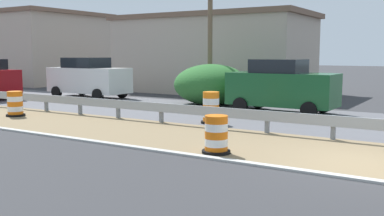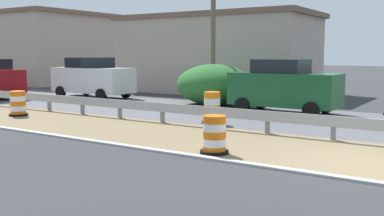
# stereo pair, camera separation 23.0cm
# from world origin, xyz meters

# --- Properties ---
(ground_plane) EXTENTS (160.00, 160.00, 0.00)m
(ground_plane) POSITION_xyz_m (0.00, 0.00, 0.00)
(ground_plane) COLOR #333335
(median_dirt_strip) EXTENTS (4.03, 120.00, 0.01)m
(median_dirt_strip) POSITION_xyz_m (0.81, 0.00, 0.00)
(median_dirt_strip) COLOR #7F6B4C
(median_dirt_strip) RESTS_ON ground
(curb_near_edge) EXTENTS (0.20, 120.00, 0.11)m
(curb_near_edge) POSITION_xyz_m (-1.30, 0.00, 0.00)
(curb_near_edge) COLOR #ADADA8
(curb_near_edge) RESTS_ON ground
(guardrail_median) EXTENTS (0.18, 42.70, 0.71)m
(guardrail_median) POSITION_xyz_m (2.59, 1.55, 0.52)
(guardrail_median) COLOR #999EA3
(guardrail_median) RESTS_ON ground
(traffic_barrel_nearest) EXTENTS (0.72, 0.72, 0.95)m
(traffic_barrel_nearest) POSITION_xyz_m (-0.70, 3.57, 0.43)
(traffic_barrel_nearest) COLOR orange
(traffic_barrel_nearest) RESTS_ON ground
(traffic_barrel_close) EXTENTS (0.72, 0.72, 1.13)m
(traffic_barrel_close) POSITION_xyz_m (3.41, 6.02, 0.51)
(traffic_barrel_close) COLOR orange
(traffic_barrel_close) RESTS_ON ground
(traffic_barrel_mid) EXTENTS (0.73, 0.73, 0.99)m
(traffic_barrel_mid) POSITION_xyz_m (0.91, 13.49, 0.44)
(traffic_barrel_mid) COLOR orange
(traffic_barrel_mid) RESTS_ON ground
(car_trailing_near_lane) EXTENTS (2.17, 4.78, 2.23)m
(car_trailing_near_lane) POSITION_xyz_m (7.73, 16.23, 1.12)
(car_trailing_near_lane) COLOR silver
(car_trailing_near_lane) RESTS_ON ground
(car_distant_a) EXTENTS (2.14, 4.45, 2.23)m
(car_distant_a) POSITION_xyz_m (7.40, 4.89, 1.11)
(car_distant_a) COLOR #195128
(car_distant_a) RESTS_ON ground
(roadside_shop_near) EXTENTS (6.28, 12.36, 4.88)m
(roadside_shop_near) POSITION_xyz_m (14.80, 12.26, 2.45)
(roadside_shop_near) COLOR #AD9E8E
(roadside_shop_near) RESTS_ON ground
(roadside_shop_far) EXTENTS (8.84, 14.06, 5.75)m
(roadside_shop_far) POSITION_xyz_m (14.98, 31.35, 2.89)
(roadside_shop_far) COLOR #AD9E8E
(roadside_shop_far) RESTS_ON ground
(utility_pole_near) EXTENTS (0.24, 1.80, 7.84)m
(utility_pole_near) POSITION_xyz_m (9.19, 9.33, 4.08)
(utility_pole_near) COLOR brown
(utility_pole_near) RESTS_ON ground
(bush_roadside) EXTENTS (3.58, 3.58, 1.96)m
(bush_roadside) POSITION_xyz_m (8.39, 8.81, 0.98)
(bush_roadside) COLOR #286028
(bush_roadside) RESTS_ON ground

